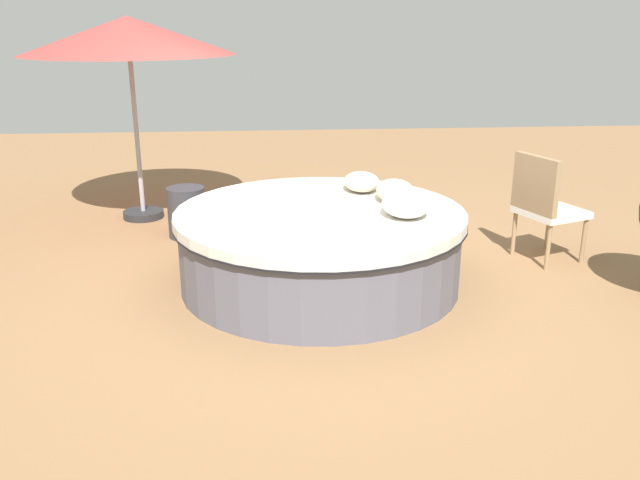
{
  "coord_description": "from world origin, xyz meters",
  "views": [
    {
      "loc": [
        -5.2,
        0.43,
        2.13
      ],
      "look_at": [
        0.0,
        0.0,
        0.38
      ],
      "focal_mm": 37.52,
      "sensor_mm": 36.0,
      "label": 1
    }
  ],
  "objects_px": {
    "round_bed": "(320,246)",
    "throw_pillow_0": "(406,204)",
    "throw_pillow_1": "(395,191)",
    "throw_pillow_2": "(362,182)",
    "side_table": "(187,212)",
    "patio_chair": "(544,201)",
    "patio_umbrella": "(128,37)"
  },
  "relations": [
    {
      "from": "round_bed",
      "to": "throw_pillow_0",
      "type": "height_order",
      "value": "throw_pillow_0"
    },
    {
      "from": "throw_pillow_1",
      "to": "throw_pillow_2",
      "type": "height_order",
      "value": "throw_pillow_1"
    },
    {
      "from": "side_table",
      "to": "throw_pillow_2",
      "type": "bearing_deg",
      "value": -114.66
    },
    {
      "from": "throw_pillow_0",
      "to": "side_table",
      "type": "relative_size",
      "value": 0.93
    },
    {
      "from": "round_bed",
      "to": "throw_pillow_0",
      "type": "xyz_separation_m",
      "value": [
        -0.22,
        -0.65,
        0.41
      ]
    },
    {
      "from": "round_bed",
      "to": "patio_chair",
      "type": "distance_m",
      "value": 2.09
    },
    {
      "from": "throw_pillow_2",
      "to": "patio_umbrella",
      "type": "height_order",
      "value": "patio_umbrella"
    },
    {
      "from": "side_table",
      "to": "patio_chair",
      "type": "bearing_deg",
      "value": -106.7
    },
    {
      "from": "patio_chair",
      "to": "side_table",
      "type": "relative_size",
      "value": 1.92
    },
    {
      "from": "throw_pillow_1",
      "to": "patio_umbrella",
      "type": "distance_m",
      "value": 3.31
    },
    {
      "from": "throw_pillow_0",
      "to": "patio_umbrella",
      "type": "bearing_deg",
      "value": 46.75
    },
    {
      "from": "throw_pillow_2",
      "to": "patio_chair",
      "type": "bearing_deg",
      "value": -97.78
    },
    {
      "from": "throw_pillow_1",
      "to": "round_bed",
      "type": "bearing_deg",
      "value": 108.28
    },
    {
      "from": "patio_chair",
      "to": "side_table",
      "type": "bearing_deg",
      "value": -127.57
    },
    {
      "from": "round_bed",
      "to": "throw_pillow_1",
      "type": "xyz_separation_m",
      "value": [
        0.22,
        -0.66,
        0.4
      ]
    },
    {
      "from": "throw_pillow_0",
      "to": "throw_pillow_2",
      "type": "bearing_deg",
      "value": 15.4
    },
    {
      "from": "side_table",
      "to": "patio_umbrella",
      "type": "bearing_deg",
      "value": 38.29
    },
    {
      "from": "throw_pillow_0",
      "to": "throw_pillow_1",
      "type": "xyz_separation_m",
      "value": [
        0.44,
        -0.0,
        -0.01
      ]
    },
    {
      "from": "throw_pillow_0",
      "to": "throw_pillow_2",
      "type": "height_order",
      "value": "throw_pillow_0"
    },
    {
      "from": "throw_pillow_2",
      "to": "patio_umbrella",
      "type": "distance_m",
      "value": 2.93
    },
    {
      "from": "round_bed",
      "to": "patio_umbrella",
      "type": "xyz_separation_m",
      "value": [
        2.09,
        1.8,
        1.6
      ]
    },
    {
      "from": "throw_pillow_1",
      "to": "side_table",
      "type": "xyz_separation_m",
      "value": [
        1.16,
        1.89,
        -0.48
      ]
    },
    {
      "from": "throw_pillow_1",
      "to": "patio_chair",
      "type": "bearing_deg",
      "value": -82.87
    },
    {
      "from": "patio_chair",
      "to": "throw_pillow_2",
      "type": "bearing_deg",
      "value": -118.66
    },
    {
      "from": "throw_pillow_0",
      "to": "side_table",
      "type": "distance_m",
      "value": 2.52
    },
    {
      "from": "round_bed",
      "to": "patio_umbrella",
      "type": "bearing_deg",
      "value": 40.74
    },
    {
      "from": "throw_pillow_0",
      "to": "patio_umbrella",
      "type": "xyz_separation_m",
      "value": [
        2.31,
        2.45,
        1.19
      ]
    },
    {
      "from": "throw_pillow_1",
      "to": "side_table",
      "type": "distance_m",
      "value": 2.27
    },
    {
      "from": "throw_pillow_2",
      "to": "side_table",
      "type": "relative_size",
      "value": 0.87
    },
    {
      "from": "patio_chair",
      "to": "side_table",
      "type": "xyz_separation_m",
      "value": [
        0.98,
        3.28,
        -0.31
      ]
    },
    {
      "from": "patio_umbrella",
      "to": "side_table",
      "type": "bearing_deg",
      "value": -141.71
    },
    {
      "from": "throw_pillow_0",
      "to": "throw_pillow_2",
      "type": "distance_m",
      "value": 0.86
    }
  ]
}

